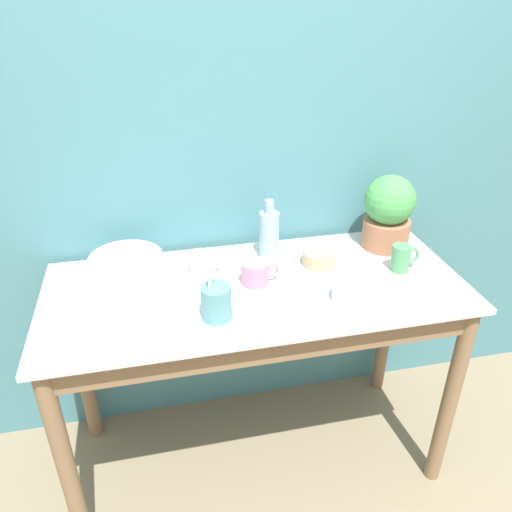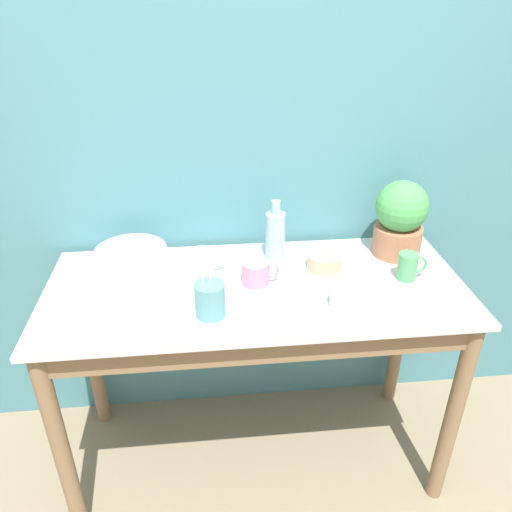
{
  "view_description": "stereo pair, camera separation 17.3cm",
  "coord_description": "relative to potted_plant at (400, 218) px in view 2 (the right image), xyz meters",
  "views": [
    {
      "loc": [
        -0.33,
        -1.15,
        1.84
      ],
      "look_at": [
        0.0,
        0.32,
        0.99
      ],
      "focal_mm": 35.0,
      "sensor_mm": 36.0,
      "label": 1
    },
    {
      "loc": [
        -0.15,
        -1.18,
        1.84
      ],
      "look_at": [
        0.0,
        0.32,
        0.99
      ],
      "focal_mm": 35.0,
      "sensor_mm": 36.0,
      "label": 2
    }
  ],
  "objects": [
    {
      "name": "bowl_small_tan",
      "position": [
        -0.31,
        -0.09,
        -0.12
      ],
      "size": [
        0.13,
        0.13,
        0.06
      ],
      "color": "tan",
      "rests_on": "counter_table"
    },
    {
      "name": "mug_green",
      "position": [
        -0.03,
        -0.19,
        -0.1
      ],
      "size": [
        0.11,
        0.07,
        0.1
      ],
      "color": "#4C935B",
      "rests_on": "counter_table"
    },
    {
      "name": "wall_back",
      "position": [
        -0.58,
        0.19,
        0.17
      ],
      "size": [
        6.0,
        0.05,
        2.4
      ],
      "color": "teal",
      "rests_on": "ground_plane"
    },
    {
      "name": "potted_plant",
      "position": [
        0.0,
        0.0,
        0.0
      ],
      "size": [
        0.2,
        0.2,
        0.3
      ],
      "color": "#A36647",
      "rests_on": "counter_table"
    },
    {
      "name": "counter_table",
      "position": [
        -0.58,
        -0.21,
        -0.32
      ],
      "size": [
        1.5,
        0.64,
        0.87
      ],
      "color": "#846647",
      "rests_on": "ground_plane"
    },
    {
      "name": "bottle_tall",
      "position": [
        -0.48,
        0.02,
        -0.05
      ],
      "size": [
        0.08,
        0.08,
        0.24
      ],
      "color": "#93B2BC",
      "rests_on": "counter_table"
    },
    {
      "name": "bowl_wash_large",
      "position": [
        -1.02,
        -0.05,
        -0.1
      ],
      "size": [
        0.26,
        0.26,
        0.1
      ],
      "color": "silver",
      "rests_on": "counter_table"
    },
    {
      "name": "mug_cream",
      "position": [
        -0.76,
        -0.07,
        -0.11
      ],
      "size": [
        0.11,
        0.08,
        0.09
      ],
      "color": "beige",
      "rests_on": "counter_table"
    },
    {
      "name": "utensil_cup",
      "position": [
        -0.74,
        -0.35,
        -0.09
      ],
      "size": [
        0.1,
        0.1,
        0.21
      ],
      "color": "#569399",
      "rests_on": "counter_table"
    },
    {
      "name": "mug_pink",
      "position": [
        -0.57,
        -0.17,
        -0.11
      ],
      "size": [
        0.13,
        0.1,
        0.08
      ],
      "color": "pink",
      "rests_on": "counter_table"
    },
    {
      "name": "bowl_small_enamel_white",
      "position": [
        -0.28,
        -0.34,
        -0.13
      ],
      "size": [
        0.14,
        0.14,
        0.05
      ],
      "color": "silver",
      "rests_on": "counter_table"
    }
  ]
}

